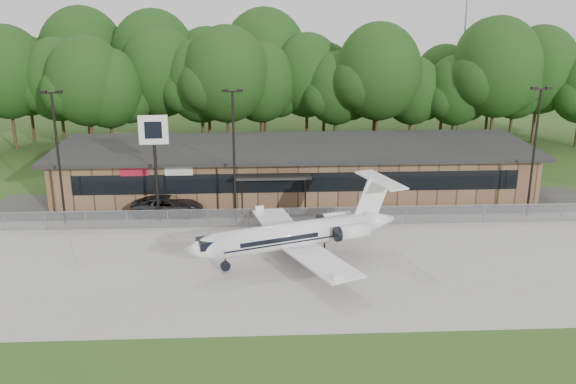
{
  "coord_description": "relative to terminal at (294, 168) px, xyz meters",
  "views": [
    {
      "loc": [
        -3.27,
        -30.38,
        16.99
      ],
      "look_at": [
        -1.16,
        12.0,
        3.7
      ],
      "focal_mm": 40.0,
      "sensor_mm": 36.0,
      "label": 1
    }
  ],
  "objects": [
    {
      "name": "terminal",
      "position": [
        0.0,
        0.0,
        0.0
      ],
      "size": [
        41.0,
        11.65,
        4.3
      ],
      "color": "brown",
      "rests_on": "ground"
    },
    {
      "name": "light_pole_mid",
      "position": [
        -5.0,
        -7.44,
        3.8
      ],
      "size": [
        1.55,
        0.3,
        10.23
      ],
      "color": "black",
      "rests_on": "ground"
    },
    {
      "name": "light_pole_left",
      "position": [
        -18.0,
        -7.44,
        3.8
      ],
      "size": [
        1.55,
        0.3,
        10.23
      ],
      "color": "black",
      "rests_on": "ground"
    },
    {
      "name": "suv",
      "position": [
        -10.43,
        -5.77,
        -1.4
      ],
      "size": [
        5.71,
        2.86,
        1.55
      ],
      "primitive_type": "imported",
      "rotation": [
        0.0,
        0.0,
        1.52
      ],
      "color": "#323234",
      "rests_on": "ground"
    },
    {
      "name": "business_jet",
      "position": [
        -0.66,
        -15.35,
        -0.36
      ],
      "size": [
        14.91,
        13.34,
        5.08
      ],
      "rotation": [
        0.0,
        0.0,
        0.34
      ],
      "color": "white",
      "rests_on": "ground"
    },
    {
      "name": "pole_sign",
      "position": [
        -10.93,
        -7.14,
        4.16
      ],
      "size": [
        2.18,
        0.36,
        8.28
      ],
      "rotation": [
        0.0,
        0.0,
        0.05
      ],
      "color": "black",
      "rests_on": "ground"
    },
    {
      "name": "treeline",
      "position": [
        0.0,
        18.06,
        5.32
      ],
      "size": [
        72.0,
        12.0,
        15.0
      ],
      "primitive_type": null,
      "color": "#153912",
      "rests_on": "ground"
    },
    {
      "name": "radio_mast",
      "position": [
        22.0,
        24.06,
        10.32
      ],
      "size": [
        0.2,
        0.2,
        25.0
      ],
      "primitive_type": "cylinder",
      "color": "gray",
      "rests_on": "ground"
    },
    {
      "name": "apron",
      "position": [
        0.0,
        -15.94,
        -2.14
      ],
      "size": [
        64.0,
        18.0,
        0.08
      ],
      "primitive_type": "cube",
      "color": "#9E9B93",
      "rests_on": "ground"
    },
    {
      "name": "ground",
      "position": [
        0.0,
        -23.94,
        -2.18
      ],
      "size": [
        160.0,
        160.0,
        0.0
      ],
      "primitive_type": "plane",
      "color": "#2E4F1C",
      "rests_on": "ground"
    },
    {
      "name": "parking_lot",
      "position": [
        0.0,
        -4.44,
        -2.15
      ],
      "size": [
        50.0,
        9.0,
        0.06
      ],
      "primitive_type": "cube",
      "color": "#383835",
      "rests_on": "ground"
    },
    {
      "name": "light_pole_right",
      "position": [
        18.0,
        -7.44,
        3.8
      ],
      "size": [
        1.55,
        0.3,
        10.23
      ],
      "color": "black",
      "rests_on": "ground"
    },
    {
      "name": "fence",
      "position": [
        0.0,
        -8.94,
        -1.4
      ],
      "size": [
        46.0,
        0.04,
        1.52
      ],
      "color": "gray",
      "rests_on": "ground"
    }
  ]
}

